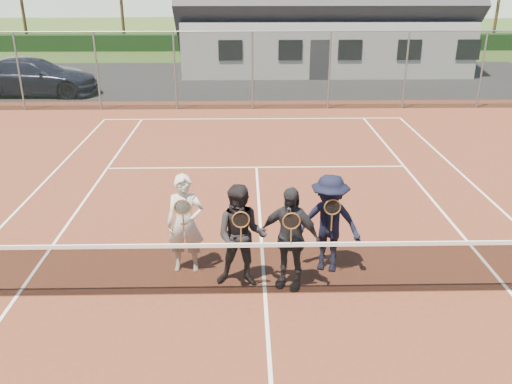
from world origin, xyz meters
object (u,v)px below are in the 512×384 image
player_a (185,224)px  player_d (329,224)px  player_c (289,238)px  car_b (30,76)px  tennis_net (265,266)px  car_c (35,77)px  player_b (241,236)px

player_a → player_d: 2.52m
player_c → car_b: bearing=121.8°
car_b → tennis_net: 19.81m
car_b → tennis_net: size_ratio=0.40×
car_b → player_d: (11.16, -16.28, 0.15)m
car_c → tennis_net: car_c is taller
player_b → player_d: size_ratio=1.00×
tennis_net → car_c: bearing=120.1°
tennis_net → player_c: bearing=33.0°
player_d → tennis_net: bearing=-144.9°
car_c → tennis_net: size_ratio=0.47×
car_c → player_d: player_d is taller
player_a → player_c: same height
tennis_net → player_c: 0.62m
tennis_net → player_c: size_ratio=6.49×
car_c → player_b: size_ratio=3.05×
car_c → player_b: (9.19, -16.19, 0.13)m
player_d → car_c: bearing=124.3°
player_b → player_d: bearing=17.0°
car_b → player_a: bearing=-159.3°
player_d → player_c: bearing=-143.7°
player_a → car_b: bearing=118.0°
player_a → player_b: (0.98, -0.51, -0.00)m
car_b → tennis_net: bearing=-157.0°
player_b → tennis_net: bearing=-40.9°
tennis_net → player_b: 0.64m
car_c → player_b: player_b is taller
car_b → player_c: player_c is taller
player_a → player_d: (2.52, -0.04, -0.00)m
car_b → player_b: 19.32m
car_c → player_d: bearing=-143.9°
player_c → player_d: size_ratio=1.00×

